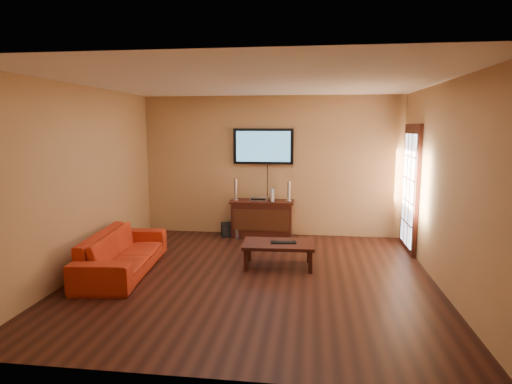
% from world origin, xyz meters
% --- Properties ---
extents(ground_plane, '(5.00, 5.00, 0.00)m').
position_xyz_m(ground_plane, '(0.00, 0.00, 0.00)').
color(ground_plane, black).
rests_on(ground_plane, ground).
extents(room_walls, '(5.00, 5.00, 5.00)m').
position_xyz_m(room_walls, '(0.00, 0.62, 1.69)').
color(room_walls, tan).
rests_on(room_walls, ground).
extents(french_door, '(0.07, 1.02, 2.22)m').
position_xyz_m(french_door, '(2.46, 1.70, 1.05)').
color(french_door, black).
rests_on(french_door, ground).
extents(media_console, '(1.21, 0.46, 0.71)m').
position_xyz_m(media_console, '(-0.14, 2.26, 0.36)').
color(media_console, black).
rests_on(media_console, ground).
extents(television, '(1.16, 0.08, 0.68)m').
position_xyz_m(television, '(-0.14, 2.45, 1.74)').
color(television, black).
rests_on(television, ground).
extents(coffee_table, '(1.09, 0.69, 0.38)m').
position_xyz_m(coffee_table, '(0.31, 0.50, 0.33)').
color(coffee_table, black).
rests_on(coffee_table, ground).
extents(sofa, '(0.78, 2.07, 0.79)m').
position_xyz_m(sofa, '(-1.93, -0.02, 0.40)').
color(sofa, '#B52D14').
rests_on(sofa, ground).
extents(speaker_left, '(0.11, 0.11, 0.41)m').
position_xyz_m(speaker_left, '(-0.65, 2.24, 0.90)').
color(speaker_left, silver).
rests_on(speaker_left, media_console).
extents(speaker_right, '(0.10, 0.10, 0.37)m').
position_xyz_m(speaker_right, '(0.37, 2.29, 0.88)').
color(speaker_right, silver).
rests_on(speaker_right, media_console).
extents(av_receiver, '(0.33, 0.24, 0.07)m').
position_xyz_m(av_receiver, '(-0.21, 2.28, 0.75)').
color(av_receiver, silver).
rests_on(av_receiver, media_console).
extents(game_console, '(0.09, 0.18, 0.24)m').
position_xyz_m(game_console, '(0.05, 2.23, 0.83)').
color(game_console, white).
rests_on(game_console, media_console).
extents(subwoofer, '(0.33, 0.33, 0.26)m').
position_xyz_m(subwoofer, '(-0.80, 2.22, 0.13)').
color(subwoofer, black).
rests_on(subwoofer, ground).
extents(bottle, '(0.07, 0.07, 0.19)m').
position_xyz_m(bottle, '(-0.59, 1.98, 0.09)').
color(bottle, white).
rests_on(bottle, ground).
extents(keyboard, '(0.40, 0.18, 0.02)m').
position_xyz_m(keyboard, '(0.39, 0.49, 0.39)').
color(keyboard, black).
rests_on(keyboard, coffee_table).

